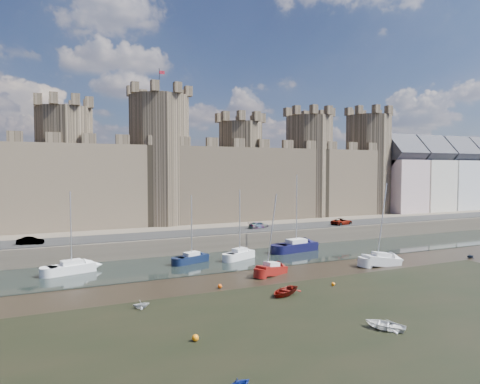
{
  "coord_description": "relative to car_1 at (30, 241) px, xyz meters",
  "views": [
    {
      "loc": [
        -16.99,
        -28.66,
        12.31
      ],
      "look_at": [
        6.09,
        22.0,
        9.39
      ],
      "focal_mm": 32.0,
      "sensor_mm": 36.0,
      "label": 1
    }
  ],
  "objects": [
    {
      "name": "dinghy_3",
      "position": [
        9.45,
        -24.02,
        -2.64
      ],
      "size": [
        1.8,
        1.66,
        0.78
      ],
      "primitive_type": "imported",
      "rotation": [
        1.57,
        0.0,
        1.27
      ],
      "color": "silver",
      "rests_on": "ground"
    },
    {
      "name": "water_channel",
      "position": [
        18.97,
        -8.9,
        -2.99
      ],
      "size": [
        160.0,
        12.0,
        0.08
      ],
      "primitive_type": "cube",
      "color": "black",
      "rests_on": "ground"
    },
    {
      "name": "dinghy_4",
      "position": [
        23.02,
        -25.81,
        -2.68
      ],
      "size": [
        4.21,
        3.75,
        0.72
      ],
      "primitive_type": "imported",
      "rotation": [
        1.57,
        0.0,
        5.16
      ],
      "color": "maroon",
      "rests_on": "ground"
    },
    {
      "name": "quay",
      "position": [
        18.97,
        27.1,
        -1.78
      ],
      "size": [
        160.0,
        60.0,
        2.5
      ],
      "primitive_type": "cube",
      "color": "#4C443A",
      "rests_on": "ground"
    },
    {
      "name": "buoy_3",
      "position": [
        29.49,
        -25.02,
        -2.84
      ],
      "size": [
        0.4,
        0.4,
        0.4
      ],
      "primitive_type": "sphere",
      "color": "orange",
      "rests_on": "ground"
    },
    {
      "name": "sailboat_1",
      "position": [
        19.27,
        -8.28,
        -2.3
      ],
      "size": [
        4.78,
        3.17,
        8.92
      ],
      "rotation": [
        0.0,
        0.0,
        0.35
      ],
      "color": "black",
      "rests_on": "ground"
    },
    {
      "name": "dinghy_7",
      "position": [
        55.47,
        -21.38,
        -2.71
      ],
      "size": [
        1.34,
        1.19,
        0.65
      ],
      "primitive_type": "imported",
      "rotation": [
        1.57,
        0.0,
        1.46
      ],
      "color": "black",
      "rests_on": "ground"
    },
    {
      "name": "car_1",
      "position": [
        0.0,
        0.0,
        0.0
      ],
      "size": [
        3.39,
        1.67,
        1.07
      ],
      "primitive_type": "imported",
      "rotation": [
        0.0,
        0.0,
        1.4
      ],
      "color": "gray",
      "rests_on": "quay"
    },
    {
      "name": "sailboat_2",
      "position": [
        25.96,
        -8.84,
        -2.26
      ],
      "size": [
        4.72,
        3.31,
        9.5
      ],
      "rotation": [
        0.0,
        0.0,
        0.4
      ],
      "color": "silver",
      "rests_on": "ground"
    },
    {
      "name": "buoy_1",
      "position": [
        18.21,
        -20.9,
        -2.81
      ],
      "size": [
        0.45,
        0.45,
        0.45
      ],
      "primitive_type": "sphere",
      "color": "#EF500A",
      "rests_on": "ground"
    },
    {
      "name": "seaweed_patch",
      "position": [
        18.97,
        -38.9,
        -3.03
      ],
      "size": [
        70.0,
        34.0,
        0.01
      ],
      "primitive_type": "cube",
      "color": "black",
      "rests_on": "ground"
    },
    {
      "name": "townhouses",
      "position": [
        90.47,
        13.1,
        7.55
      ],
      "size": [
        35.5,
        9.05,
        18.13
      ],
      "color": "beige",
      "rests_on": "quay"
    },
    {
      "name": "castle",
      "position": [
        18.34,
        15.1,
        8.64
      ],
      "size": [
        108.5,
        11.0,
        29.0
      ],
      "color": "#42382B",
      "rests_on": "quay"
    },
    {
      "name": "buoy_4",
      "position": [
        11.52,
        -32.89,
        -2.78
      ],
      "size": [
        0.5,
        0.5,
        0.5
      ],
      "primitive_type": "sphere",
      "color": "orange",
      "rests_on": "ground"
    },
    {
      "name": "sailboat_0",
      "position": [
        4.57,
        -7.81,
        -2.27
      ],
      "size": [
        5.53,
        3.28,
        9.7
      ],
      "rotation": [
        0.0,
        0.0,
        0.26
      ],
      "color": "white",
      "rests_on": "ground"
    },
    {
      "name": "car_3",
      "position": [
        49.63,
        -0.52,
        0.06
      ],
      "size": [
        4.61,
        2.95,
        1.18
      ],
      "primitive_type": "imported",
      "rotation": [
        0.0,
        0.0,
        1.82
      ],
      "color": "gray",
      "rests_on": "quay"
    },
    {
      "name": "car_2",
      "position": [
        34.28,
        1.74,
        0.01
      ],
      "size": [
        4.0,
        2.34,
        1.09
      ],
      "primitive_type": "imported",
      "rotation": [
        0.0,
        0.0,
        1.8
      ],
      "color": "gray",
      "rests_on": "quay"
    },
    {
      "name": "dinghy_2",
      "position": [
        25.63,
        -36.75,
        -2.72
      ],
      "size": [
        3.57,
        3.67,
        0.62
      ],
      "primitive_type": "imported",
      "rotation": [
        1.57,
        0.0,
        3.84
      ],
      "color": "silver",
      "rests_on": "ground"
    },
    {
      "name": "ground",
      "position": [
        18.97,
        -32.9,
        -3.03
      ],
      "size": [
        160.0,
        160.0,
        0.0
      ],
      "primitive_type": "plane",
      "color": "black",
      "rests_on": "ground"
    },
    {
      "name": "sailboat_5",
      "position": [
        41.05,
        -19.67,
        -2.28
      ],
      "size": [
        5.08,
        2.37,
        10.63
      ],
      "rotation": [
        0.0,
        0.0,
        -0.09
      ],
      "color": "silver",
      "rests_on": "ground"
    },
    {
      "name": "road",
      "position": [
        18.97,
        1.1,
        -0.48
      ],
      "size": [
        160.0,
        7.0,
        0.1
      ],
      "primitive_type": "cube",
      "color": "black",
      "rests_on": "quay"
    },
    {
      "name": "sailboat_4",
      "position": [
        25.87,
        -18.09,
        -2.32
      ],
      "size": [
        4.38,
        3.0,
        9.54
      ],
      "rotation": [
        0.0,
        0.0,
        0.38
      ],
      "color": "maroon",
      "rests_on": "ground"
    },
    {
      "name": "sailboat_3",
      "position": [
        36.06,
        -7.16,
        -2.17
      ],
      "size": [
        6.85,
        3.46,
        11.49
      ],
      "rotation": [
        0.0,
        0.0,
        0.14
      ],
      "color": "black",
      "rests_on": "ground"
    }
  ]
}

